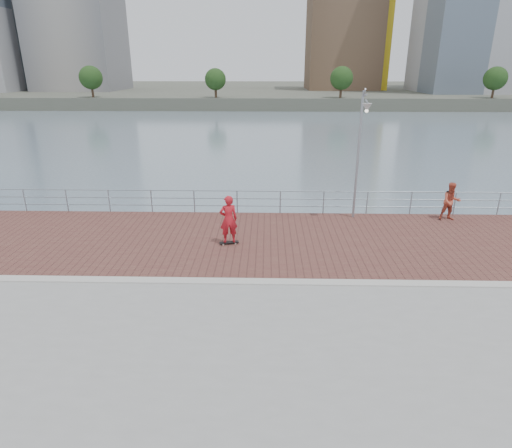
{
  "coord_description": "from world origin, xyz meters",
  "views": [
    {
      "loc": [
        0.37,
        -12.41,
        6.67
      ],
      "look_at": [
        0.0,
        2.0,
        1.3
      ],
      "focal_mm": 30.0,
      "sensor_mm": 36.0,
      "label": 1
    }
  ],
  "objects_px": {
    "skateboarder": "(229,219)",
    "bystander": "(451,201)",
    "street_lamp": "(362,134)",
    "guardrail": "(259,199)"
  },
  "relations": [
    {
      "from": "guardrail",
      "to": "skateboarder",
      "type": "bearing_deg",
      "value": -105.85
    },
    {
      "from": "street_lamp",
      "to": "bystander",
      "type": "bearing_deg",
      "value": 1.91
    },
    {
      "from": "skateboarder",
      "to": "guardrail",
      "type": "bearing_deg",
      "value": -119.71
    },
    {
      "from": "street_lamp",
      "to": "bystander",
      "type": "height_order",
      "value": "street_lamp"
    },
    {
      "from": "guardrail",
      "to": "bystander",
      "type": "xyz_separation_m",
      "value": [
        8.71,
        -0.76,
        0.2
      ]
    },
    {
      "from": "guardrail",
      "to": "street_lamp",
      "type": "bearing_deg",
      "value": -11.56
    },
    {
      "from": "skateboarder",
      "to": "bystander",
      "type": "bearing_deg",
      "value": -176.32
    },
    {
      "from": "guardrail",
      "to": "skateboarder",
      "type": "relative_size",
      "value": 20.43
    },
    {
      "from": "guardrail",
      "to": "street_lamp",
      "type": "height_order",
      "value": "street_lamp"
    },
    {
      "from": "street_lamp",
      "to": "bystander",
      "type": "relative_size",
      "value": 3.16
    }
  ]
}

